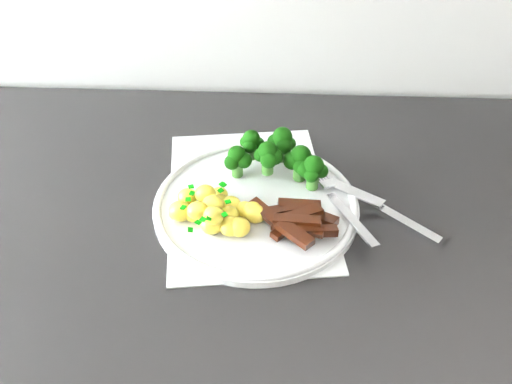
{
  "coord_description": "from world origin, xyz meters",
  "views": [
    {
      "loc": [
        -0.07,
        1.12,
        1.37
      ],
      "look_at": [
        -0.09,
        1.67,
        0.9
      ],
      "focal_mm": 38.7,
      "sensor_mm": 36.0,
      "label": 1
    }
  ],
  "objects_px": {
    "plate": "(256,204)",
    "fork": "(343,206)",
    "potatoes": "(218,212)",
    "recipe_paper": "(248,197)",
    "counter": "(301,379)",
    "beef_strips": "(298,220)",
    "knife": "(389,214)",
    "broccoli": "(279,155)"
  },
  "relations": [
    {
      "from": "broccoli",
      "to": "recipe_paper",
      "type": "bearing_deg",
      "value": -136.62
    },
    {
      "from": "plate",
      "to": "knife",
      "type": "xyz_separation_m",
      "value": [
        0.18,
        -0.01,
        0.0
      ]
    },
    {
      "from": "fork",
      "to": "knife",
      "type": "distance_m",
      "value": 0.06
    },
    {
      "from": "beef_strips",
      "to": "counter",
      "type": "bearing_deg",
      "value": 60.36
    },
    {
      "from": "fork",
      "to": "broccoli",
      "type": "bearing_deg",
      "value": 140.67
    },
    {
      "from": "fork",
      "to": "recipe_paper",
      "type": "bearing_deg",
      "value": 165.75
    },
    {
      "from": "counter",
      "to": "fork",
      "type": "relative_size",
      "value": 13.67
    },
    {
      "from": "plate",
      "to": "fork",
      "type": "distance_m",
      "value": 0.12
    },
    {
      "from": "potatoes",
      "to": "knife",
      "type": "distance_m",
      "value": 0.23
    },
    {
      "from": "counter",
      "to": "potatoes",
      "type": "relative_size",
      "value": 18.2
    },
    {
      "from": "broccoli",
      "to": "beef_strips",
      "type": "xyz_separation_m",
      "value": [
        0.03,
        -0.1,
        -0.02
      ]
    },
    {
      "from": "counter",
      "to": "recipe_paper",
      "type": "relative_size",
      "value": 6.96
    },
    {
      "from": "broccoli",
      "to": "beef_strips",
      "type": "relative_size",
      "value": 1.21
    },
    {
      "from": "plate",
      "to": "broccoli",
      "type": "xyz_separation_m",
      "value": [
        0.03,
        0.06,
        0.04
      ]
    },
    {
      "from": "counter",
      "to": "broccoli",
      "type": "bearing_deg",
      "value": 135.63
    },
    {
      "from": "counter",
      "to": "fork",
      "type": "height_order",
      "value": "fork"
    },
    {
      "from": "beef_strips",
      "to": "knife",
      "type": "relative_size",
      "value": 0.71
    },
    {
      "from": "knife",
      "to": "fork",
      "type": "bearing_deg",
      "value": 178.1
    },
    {
      "from": "potatoes",
      "to": "knife",
      "type": "height_order",
      "value": "potatoes"
    },
    {
      "from": "recipe_paper",
      "to": "knife",
      "type": "height_order",
      "value": "knife"
    },
    {
      "from": "recipe_paper",
      "to": "broccoli",
      "type": "distance_m",
      "value": 0.07
    },
    {
      "from": "potatoes",
      "to": "knife",
      "type": "xyz_separation_m",
      "value": [
        0.22,
        0.02,
        -0.02
      ]
    },
    {
      "from": "broccoli",
      "to": "beef_strips",
      "type": "bearing_deg",
      "value": -75.61
    },
    {
      "from": "beef_strips",
      "to": "plate",
      "type": "bearing_deg",
      "value": 142.47
    },
    {
      "from": "recipe_paper",
      "to": "beef_strips",
      "type": "height_order",
      "value": "beef_strips"
    },
    {
      "from": "recipe_paper",
      "to": "broccoli",
      "type": "xyz_separation_m",
      "value": [
        0.04,
        0.04,
        0.04
      ]
    },
    {
      "from": "recipe_paper",
      "to": "knife",
      "type": "distance_m",
      "value": 0.19
    },
    {
      "from": "plate",
      "to": "recipe_paper",
      "type": "bearing_deg",
      "value": 116.91
    },
    {
      "from": "recipe_paper",
      "to": "plate",
      "type": "height_order",
      "value": "plate"
    },
    {
      "from": "recipe_paper",
      "to": "plate",
      "type": "relative_size",
      "value": 1.2
    },
    {
      "from": "counter",
      "to": "potatoes",
      "type": "xyz_separation_m",
      "value": [
        -0.13,
        -0.04,
        0.46
      ]
    },
    {
      "from": "broccoli",
      "to": "fork",
      "type": "xyz_separation_m",
      "value": [
        0.09,
        -0.07,
        -0.03
      ]
    },
    {
      "from": "recipe_paper",
      "to": "plate",
      "type": "xyz_separation_m",
      "value": [
        0.01,
        -0.02,
        0.01
      ]
    },
    {
      "from": "counter",
      "to": "recipe_paper",
      "type": "xyz_separation_m",
      "value": [
        -0.1,
        0.02,
        0.44
      ]
    },
    {
      "from": "potatoes",
      "to": "beef_strips",
      "type": "relative_size",
      "value": 1.07
    },
    {
      "from": "plate",
      "to": "potatoes",
      "type": "bearing_deg",
      "value": -142.87
    },
    {
      "from": "potatoes",
      "to": "fork",
      "type": "bearing_deg",
      "value": 9.2
    },
    {
      "from": "recipe_paper",
      "to": "fork",
      "type": "relative_size",
      "value": 1.96
    },
    {
      "from": "plate",
      "to": "potatoes",
      "type": "xyz_separation_m",
      "value": [
        -0.05,
        -0.04,
        0.02
      ]
    },
    {
      "from": "plate",
      "to": "fork",
      "type": "height_order",
      "value": "fork"
    },
    {
      "from": "counter",
      "to": "potatoes",
      "type": "bearing_deg",
      "value": -161.91
    },
    {
      "from": "counter",
      "to": "broccoli",
      "type": "distance_m",
      "value": 0.49
    }
  ]
}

